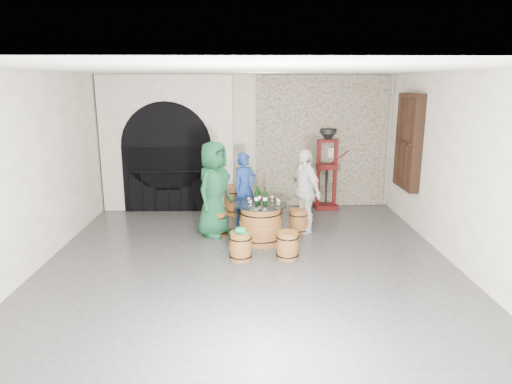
{
  "coord_description": "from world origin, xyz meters",
  "views": [
    {
      "loc": [
        -0.02,
        -7.12,
        3.03
      ],
      "look_at": [
        0.14,
        1.05,
        1.05
      ],
      "focal_mm": 32.0,
      "sensor_mm": 36.0,
      "label": 1
    }
  ],
  "objects_px": {
    "barrel_stool_near_right": "(287,245)",
    "barrel_stool_near_left": "(241,246)",
    "side_barrel": "(235,200)",
    "barrel_table": "(261,223)",
    "person_white": "(304,191)",
    "person_blue": "(245,189)",
    "wine_bottle_left": "(256,197)",
    "barrel_stool_left": "(218,224)",
    "corking_press": "(327,163)",
    "barrel_stool_right": "(299,221)",
    "person_green": "(214,189)",
    "barrel_stool_far": "(248,216)",
    "wine_bottle_center": "(265,197)",
    "wine_bottle_right": "(259,196)"
  },
  "relations": [
    {
      "from": "barrel_stool_right",
      "to": "wine_bottle_left",
      "type": "distance_m",
      "value": 1.22
    },
    {
      "from": "barrel_stool_near_left",
      "to": "corking_press",
      "type": "bearing_deg",
      "value": 58.11
    },
    {
      "from": "person_green",
      "to": "wine_bottle_center",
      "type": "height_order",
      "value": "person_green"
    },
    {
      "from": "barrel_stool_near_left",
      "to": "person_blue",
      "type": "bearing_deg",
      "value": 88.05
    },
    {
      "from": "barrel_table",
      "to": "wine_bottle_left",
      "type": "xyz_separation_m",
      "value": [
        -0.08,
        0.01,
        0.52
      ]
    },
    {
      "from": "barrel_stool_near_right",
      "to": "person_white",
      "type": "height_order",
      "value": "person_white"
    },
    {
      "from": "barrel_stool_near_left",
      "to": "person_green",
      "type": "xyz_separation_m",
      "value": [
        -0.54,
        1.34,
        0.71
      ]
    },
    {
      "from": "barrel_table",
      "to": "wine_bottle_center",
      "type": "bearing_deg",
      "value": 1.78
    },
    {
      "from": "person_green",
      "to": "side_barrel",
      "type": "height_order",
      "value": "person_green"
    },
    {
      "from": "barrel_table",
      "to": "person_white",
      "type": "xyz_separation_m",
      "value": [
        0.91,
        0.62,
        0.48
      ]
    },
    {
      "from": "barrel_stool_near_left",
      "to": "wine_bottle_center",
      "type": "height_order",
      "value": "wine_bottle_center"
    },
    {
      "from": "barrel_table",
      "to": "barrel_stool_far",
      "type": "bearing_deg",
      "value": 104.35
    },
    {
      "from": "barrel_table",
      "to": "barrel_stool_left",
      "type": "relative_size",
      "value": 2.01
    },
    {
      "from": "wine_bottle_left",
      "to": "barrel_stool_near_right",
      "type": "bearing_deg",
      "value": -58.73
    },
    {
      "from": "barrel_stool_left",
      "to": "side_barrel",
      "type": "distance_m",
      "value": 1.56
    },
    {
      "from": "barrel_table",
      "to": "wine_bottle_left",
      "type": "relative_size",
      "value": 3.06
    },
    {
      "from": "person_blue",
      "to": "wine_bottle_right",
      "type": "bearing_deg",
      "value": -113.05
    },
    {
      "from": "barrel_stool_near_left",
      "to": "wine_bottle_left",
      "type": "height_order",
      "value": "wine_bottle_left"
    },
    {
      "from": "person_white",
      "to": "side_barrel",
      "type": "xyz_separation_m",
      "value": [
        -1.45,
        1.33,
        -0.53
      ]
    },
    {
      "from": "barrel_stool_near_right",
      "to": "wine_bottle_left",
      "type": "height_order",
      "value": "wine_bottle_left"
    },
    {
      "from": "person_blue",
      "to": "barrel_stool_near_right",
      "type": "bearing_deg",
      "value": -107.25
    },
    {
      "from": "barrel_stool_right",
      "to": "person_green",
      "type": "distance_m",
      "value": 1.85
    },
    {
      "from": "barrel_table",
      "to": "barrel_stool_near_left",
      "type": "bearing_deg",
      "value": -113.11
    },
    {
      "from": "barrel_table",
      "to": "wine_bottle_left",
      "type": "bearing_deg",
      "value": 172.89
    },
    {
      "from": "barrel_stool_left",
      "to": "barrel_stool_near_right",
      "type": "height_order",
      "value": "same"
    },
    {
      "from": "barrel_stool_left",
      "to": "person_blue",
      "type": "xyz_separation_m",
      "value": [
        0.55,
        0.77,
        0.54
      ]
    },
    {
      "from": "person_white",
      "to": "wine_bottle_center",
      "type": "bearing_deg",
      "value": -79.35
    },
    {
      "from": "barrel_stool_near_left",
      "to": "wine_bottle_right",
      "type": "relative_size",
      "value": 1.52
    },
    {
      "from": "barrel_stool_right",
      "to": "barrel_stool_near_left",
      "type": "relative_size",
      "value": 1.0
    },
    {
      "from": "wine_bottle_left",
      "to": "barrel_table",
      "type": "bearing_deg",
      "value": -7.11
    },
    {
      "from": "barrel_stool_near_right",
      "to": "barrel_stool_near_left",
      "type": "distance_m",
      "value": 0.82
    },
    {
      "from": "person_blue",
      "to": "barrel_stool_right",
      "type": "bearing_deg",
      "value": -67.99
    },
    {
      "from": "barrel_table",
      "to": "person_blue",
      "type": "height_order",
      "value": "person_blue"
    },
    {
      "from": "barrel_stool_right",
      "to": "corking_press",
      "type": "height_order",
      "value": "corking_press"
    },
    {
      "from": "barrel_table",
      "to": "barrel_stool_near_left",
      "type": "xyz_separation_m",
      "value": [
        -0.38,
        -0.88,
        -0.13
      ]
    },
    {
      "from": "wine_bottle_center",
      "to": "corking_press",
      "type": "height_order",
      "value": "corking_press"
    },
    {
      "from": "barrel_table",
      "to": "side_barrel",
      "type": "xyz_separation_m",
      "value": [
        -0.54,
        1.96,
        -0.04
      ]
    },
    {
      "from": "barrel_stool_near_right",
      "to": "person_blue",
      "type": "height_order",
      "value": "person_blue"
    },
    {
      "from": "barrel_stool_near_left",
      "to": "person_blue",
      "type": "xyz_separation_m",
      "value": [
        0.07,
        2.08,
        0.54
      ]
    },
    {
      "from": "barrel_stool_near_right",
      "to": "barrel_stool_near_left",
      "type": "bearing_deg",
      "value": -177.89
    },
    {
      "from": "corking_press",
      "to": "wine_bottle_left",
      "type": "bearing_deg",
      "value": -131.7
    },
    {
      "from": "barrel_stool_near_left",
      "to": "corking_press",
      "type": "xyz_separation_m",
      "value": [
        2.04,
        3.28,
        0.88
      ]
    },
    {
      "from": "side_barrel",
      "to": "barrel_stool_left",
      "type": "bearing_deg",
      "value": -101.74
    },
    {
      "from": "barrel_stool_far",
      "to": "wine_bottle_left",
      "type": "xyz_separation_m",
      "value": [
        0.15,
        -0.92,
        0.65
      ]
    },
    {
      "from": "barrel_stool_near_right",
      "to": "person_blue",
      "type": "relative_size",
      "value": 0.32
    },
    {
      "from": "wine_bottle_center",
      "to": "side_barrel",
      "type": "xyz_separation_m",
      "value": [
        -0.62,
        1.95,
        -0.56
      ]
    },
    {
      "from": "wine_bottle_left",
      "to": "corking_press",
      "type": "relative_size",
      "value": 0.17
    },
    {
      "from": "wine_bottle_center",
      "to": "barrel_stool_near_right",
      "type": "bearing_deg",
      "value": -67.19
    },
    {
      "from": "barrel_stool_far",
      "to": "barrel_stool_near_right",
      "type": "bearing_deg",
      "value": -69.16
    },
    {
      "from": "barrel_stool_near_left",
      "to": "side_barrel",
      "type": "relative_size",
      "value": 0.73
    }
  ]
}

